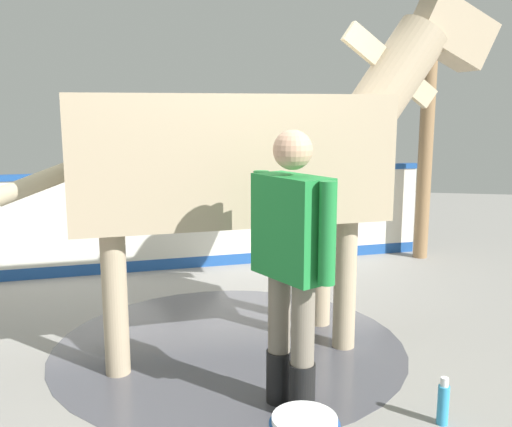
{
  "coord_description": "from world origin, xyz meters",
  "views": [
    {
      "loc": [
        -1.15,
        3.92,
        1.72
      ],
      "look_at": [
        -0.58,
        0.46,
        1.07
      ],
      "focal_mm": 40.3,
      "sensor_mm": 36.0,
      "label": 1
    }
  ],
  "objects": [
    {
      "name": "barrier_wall",
      "position": [
        0.58,
        -1.89,
        0.49
      ],
      "size": [
        5.02,
        2.37,
        1.07
      ],
      "color": "silver",
      "rests_on": "ground"
    },
    {
      "name": "wet_patch",
      "position": [
        -0.32,
        0.06,
        0.0
      ],
      "size": [
        2.55,
        2.55,
        0.0
      ],
      "primitive_type": "cylinder",
      "color": "#4C4C54",
      "rests_on": "ground"
    },
    {
      "name": "bottle_shampoo",
      "position": [
        -1.69,
        0.9,
        0.12
      ],
      "size": [
        0.06,
        0.06,
        0.27
      ],
      "color": "#3399CC",
      "rests_on": "ground"
    },
    {
      "name": "roof_post_near",
      "position": [
        -1.99,
        -2.76,
        1.41
      ],
      "size": [
        0.16,
        0.16,
        2.82
      ],
      "primitive_type": "cylinder",
      "color": "olive",
      "rests_on": "ground"
    },
    {
      "name": "handler",
      "position": [
        -0.85,
        0.87,
        0.91
      ],
      "size": [
        0.49,
        0.49,
        1.6
      ],
      "rotation": [
        0.0,
        0.0,
        0.79
      ],
      "color": "black",
      "rests_on": "ground"
    },
    {
      "name": "horse",
      "position": [
        -0.45,
        0.0,
        1.39
      ],
      "size": [
        3.28,
        1.79,
        2.54
      ],
      "rotation": [
        0.0,
        0.0,
        -2.71
      ],
      "color": "tan",
      "rests_on": "ground"
    },
    {
      "name": "ground_plane",
      "position": [
        0.0,
        0.0,
        -0.01
      ],
      "size": [
        16.0,
        16.0,
        0.02
      ],
      "primitive_type": "cube",
      "color": "gray"
    }
  ]
}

